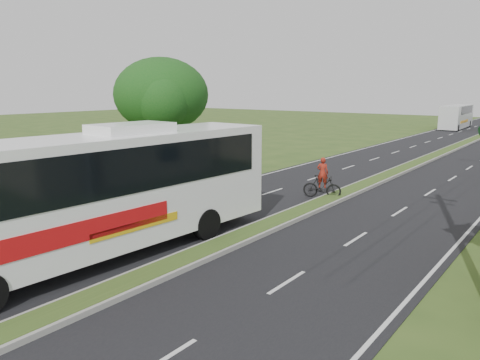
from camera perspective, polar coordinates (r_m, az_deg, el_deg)
The scene contains 8 objects.
ground at distance 16.07m, azimuth -5.13°, elevation -9.38°, with size 180.00×180.00×0.00m, color #324D1C.
road_asphalt at distance 33.21m, azimuth 18.59°, elevation 0.86°, with size 14.00×160.00×0.02m, color black.
median_strip at distance 33.20m, azimuth 18.60°, elevation 1.02°, with size 1.20×160.00×0.18m.
lane_edge_left at distance 35.83m, azimuth 8.40°, elevation 2.03°, with size 0.12×160.00×0.01m, color silver.
shade_tree at distance 30.69m, azimuth -9.69°, elevation 9.91°, with size 6.30×6.00×7.54m.
coach_bus_main at distance 16.00m, azimuth -16.55°, elevation -0.79°, with size 3.59×13.85×4.44m.
coach_bus_far at distance 72.60m, azimuth 24.91°, elevation 7.17°, with size 2.77×11.16×3.23m.
motorcyclist at distance 24.50m, azimuth 9.99°, elevation -0.47°, with size 2.04×1.13×2.14m.
Camera 1 is at (10.12, -11.13, 5.63)m, focal length 35.00 mm.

